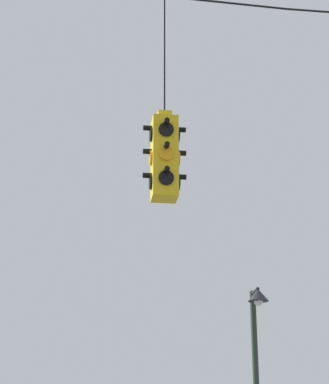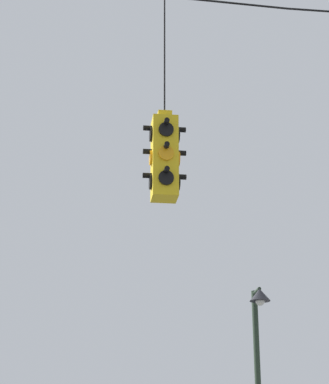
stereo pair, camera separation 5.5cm
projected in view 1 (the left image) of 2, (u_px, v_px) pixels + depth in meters
The scene contains 2 objects.
traffic_light_over_intersection at pixel (165, 157), 9.97m from camera, with size 0.58×0.58×3.11m.
street_lamp at pixel (258, 362), 14.44m from camera, with size 0.41×0.71×4.67m.
Camera 1 is at (-4.16, -9.53, 1.42)m, focal length 70.00 mm.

